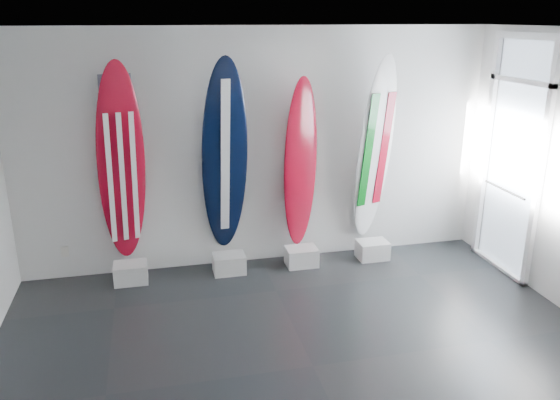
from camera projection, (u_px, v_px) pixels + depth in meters
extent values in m
plane|color=black|center=(313.00, 366.00, 5.20)|extent=(6.00, 6.00, 0.00)
plane|color=white|center=(320.00, 29.00, 4.27)|extent=(6.00, 6.00, 0.00)
plane|color=silver|center=(259.00, 150.00, 7.05)|extent=(6.00, 0.00, 6.00)
cube|color=silver|center=(131.00, 273.00, 6.82)|extent=(0.40, 0.30, 0.24)
ellipsoid|color=maroon|center=(122.00, 165.00, 6.50)|extent=(0.63, 0.51, 2.43)
cube|color=silver|center=(229.00, 263.00, 7.08)|extent=(0.40, 0.30, 0.24)
ellipsoid|color=black|center=(225.00, 158.00, 6.75)|extent=(0.59, 0.53, 2.46)
cube|color=silver|center=(301.00, 257.00, 7.28)|extent=(0.40, 0.30, 0.24)
ellipsoid|color=maroon|center=(301.00, 164.00, 7.00)|extent=(0.52, 0.33, 2.19)
cube|color=silver|center=(372.00, 250.00, 7.50)|extent=(0.40, 0.30, 0.24)
ellipsoid|color=white|center=(375.00, 150.00, 7.17)|extent=(0.66, 0.56, 2.45)
cube|color=silver|center=(65.00, 252.00, 6.86)|extent=(0.09, 0.02, 0.13)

